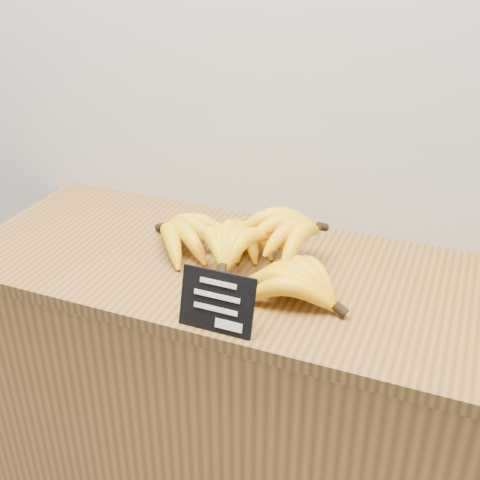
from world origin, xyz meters
name	(u,v)px	position (x,y,z in m)	size (l,w,h in m)	color
counter	(247,423)	(-0.18, 2.75, 0.45)	(1.42, 0.50, 0.90)	#AA7236
counter_top	(248,271)	(-0.18, 2.75, 0.92)	(1.30, 0.54, 0.03)	brown
chalkboard_sign	(217,302)	(-0.15, 2.51, 0.99)	(0.15, 0.01, 0.12)	black
banana_pile	(250,247)	(-0.17, 2.74, 0.98)	(0.52, 0.40, 0.12)	yellow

